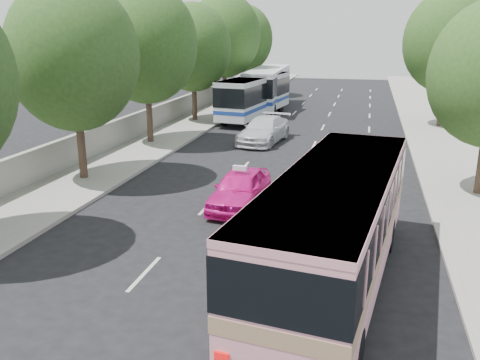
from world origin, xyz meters
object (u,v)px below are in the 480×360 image
(pink_taxi, at_px, (240,189))
(tour_coach_front, at_px, (255,93))
(white_pickup, at_px, (264,130))
(pink_bus, at_px, (336,218))
(tour_coach_rear, at_px, (268,85))

(pink_taxi, bearing_deg, tour_coach_front, 103.31)
(pink_taxi, relative_size, white_pickup, 0.82)
(tour_coach_front, bearing_deg, pink_taxi, -71.74)
(pink_bus, distance_m, pink_taxi, 7.12)
(pink_bus, xyz_separation_m, pink_taxi, (-3.99, 5.76, -1.28))
(pink_bus, height_order, pink_taxi, pink_bus)
(pink_bus, height_order, tour_coach_rear, tour_coach_rear)
(pink_taxi, height_order, white_pickup, white_pickup)
(pink_taxi, relative_size, tour_coach_rear, 0.37)
(white_pickup, distance_m, tour_coach_rear, 13.67)
(pink_bus, distance_m, tour_coach_rear, 32.01)
(pink_bus, distance_m, white_pickup, 18.51)
(pink_bus, xyz_separation_m, white_pickup, (-5.45, 17.65, -1.25))
(white_pickup, bearing_deg, pink_taxi, -75.09)
(white_pickup, distance_m, tour_coach_front, 8.87)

